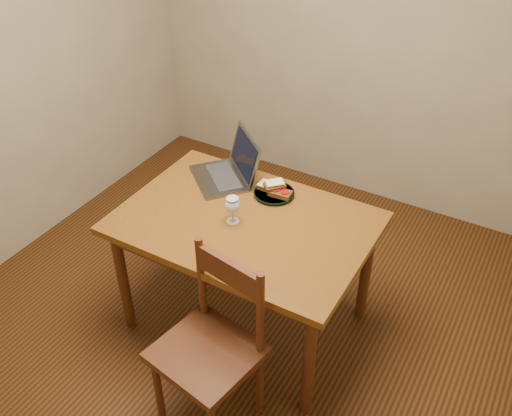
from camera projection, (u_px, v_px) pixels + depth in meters
The scene contains 10 objects.
floor at pixel (239, 315), 3.43m from camera, with size 3.20×3.20×0.02m, color black.
back_wall at pixel (362, 21), 3.77m from camera, with size 3.20×0.02×2.60m, color gray.
table at pixel (245, 233), 3.00m from camera, with size 1.30×0.90×0.74m.
chair at pixel (210, 342), 2.59m from camera, with size 0.51×0.49×0.47m.
plate at pixel (274, 193), 3.13m from camera, with size 0.23×0.23×0.02m, color black.
sandwich_cheese at pixel (269, 186), 3.13m from camera, with size 0.12×0.07×0.04m, color #381E0C, non-canonical shape.
sandwich_tomato at pixel (280, 192), 3.09m from camera, with size 0.12×0.07×0.04m, color #381E0C, non-canonical shape.
sandwich_top at pixel (275, 185), 3.10m from camera, with size 0.11×0.07×0.03m, color #381E0C, non-canonical shape.
milk_glass at pixel (233, 210), 2.90m from camera, with size 0.08×0.08×0.15m, color white, non-canonical shape.
laptop at pixel (231, 167), 3.24m from camera, with size 0.48×0.48×0.26m.
Camera 1 is at (1.27, -2.01, 2.54)m, focal length 40.00 mm.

